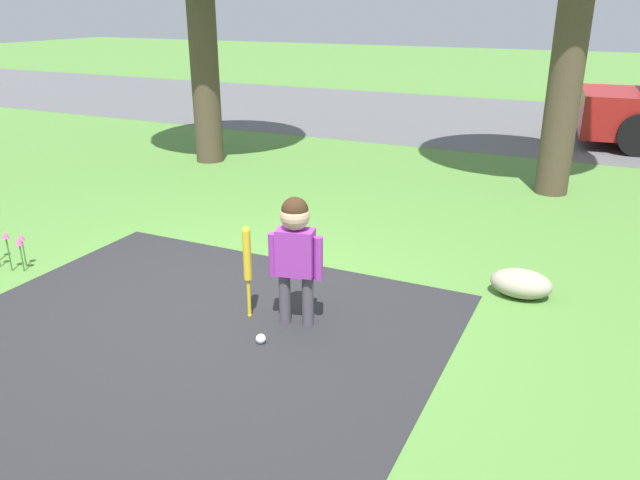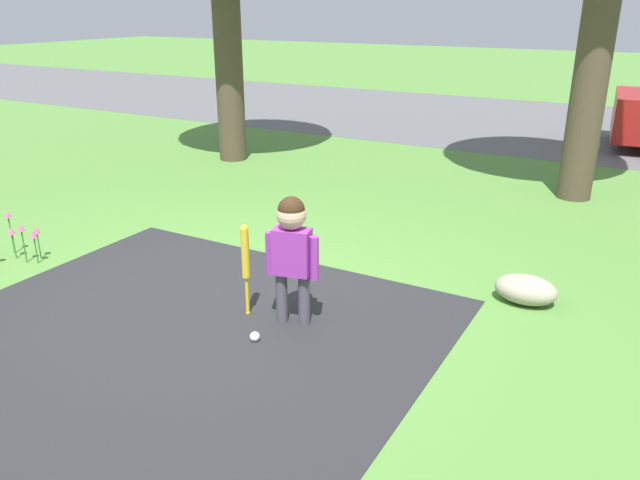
{
  "view_description": "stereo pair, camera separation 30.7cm",
  "coord_description": "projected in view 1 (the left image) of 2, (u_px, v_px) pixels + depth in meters",
  "views": [
    {
      "loc": [
        2.52,
        -3.59,
        2.19
      ],
      "look_at": [
        0.65,
        0.38,
        0.51
      ],
      "focal_mm": 35.0,
      "sensor_mm": 36.0,
      "label": 1
    },
    {
      "loc": [
        2.8,
        -3.45,
        2.19
      ],
      "look_at": [
        0.65,
        0.38,
        0.51
      ],
      "focal_mm": 35.0,
      "sensor_mm": 36.0,
      "label": 2
    }
  ],
  "objects": [
    {
      "name": "street_strip",
      "position": [
        476.0,
        119.0,
        12.47
      ],
      "size": [
        40.0,
        6.0,
        0.01
      ],
      "color": "#59595B",
      "rests_on": "ground"
    },
    {
      "name": "child",
      "position": [
        295.0,
        244.0,
        4.32
      ],
      "size": [
        0.38,
        0.2,
        0.96
      ],
      "rotation": [
        0.0,
        0.0,
        0.23
      ],
      "color": "#4C4751",
      "rests_on": "ground"
    },
    {
      "name": "sports_ball",
      "position": [
        261.0,
        339.0,
        4.26
      ],
      "size": [
        0.07,
        0.07,
        0.07
      ],
      "color": "white",
      "rests_on": "ground"
    },
    {
      "name": "edging_rock",
      "position": [
        521.0,
        283.0,
        4.92
      ],
      "size": [
        0.48,
        0.33,
        0.22
      ],
      "color": "#9E937F",
      "rests_on": "ground"
    },
    {
      "name": "ground_plane",
      "position": [
        224.0,
        305.0,
        4.82
      ],
      "size": [
        60.0,
        60.0,
        0.0
      ],
      "primitive_type": "plane",
      "color": "#518438"
    },
    {
      "name": "baseball_bat",
      "position": [
        247.0,
        259.0,
        4.47
      ],
      "size": [
        0.06,
        0.06,
        0.72
      ],
      "color": "yellow",
      "rests_on": "ground"
    }
  ]
}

